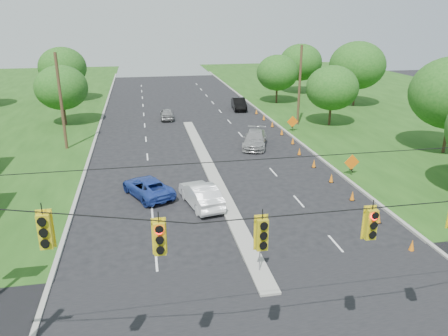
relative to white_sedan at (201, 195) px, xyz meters
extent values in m
cube|color=gray|center=(-8.38, 15.37, -0.79)|extent=(0.25, 110.00, 0.16)
cube|color=gray|center=(11.82, 15.37, -0.79)|extent=(0.25, 110.00, 0.16)
cube|color=gray|center=(1.72, 6.37, -0.79)|extent=(1.00, 34.00, 0.18)
cylinder|color=gray|center=(1.72, -8.63, 0.11)|extent=(0.06, 0.06, 1.80)
cube|color=white|center=(1.72, -8.63, 0.91)|extent=(0.55, 0.04, 0.70)
cylinder|color=black|center=(1.72, -15.63, 6.21)|extent=(24.00, 0.04, 0.04)
cube|color=yellow|center=(-6.28, -15.63, 5.96)|extent=(0.34, 0.24, 1.00)
cube|color=yellow|center=(-3.28, -15.63, 5.43)|extent=(0.34, 0.24, 1.00)
cube|color=yellow|center=(-0.28, -15.63, 5.26)|extent=(0.34, 0.24, 1.00)
cube|color=yellow|center=(3.22, -15.63, 5.26)|extent=(0.34, 0.24, 1.00)
cylinder|color=#422D1C|center=(-10.78, 15.37, 3.71)|extent=(0.28, 0.28, 9.00)
cylinder|color=#422D1C|center=(14.22, 20.37, 3.71)|extent=(0.28, 0.28, 9.00)
cone|color=orange|center=(10.42, -8.13, -0.44)|extent=(0.32, 0.32, 0.70)
cone|color=orange|center=(10.42, -4.63, -0.44)|extent=(0.32, 0.32, 0.70)
cone|color=orange|center=(10.42, -1.13, -0.44)|extent=(0.32, 0.32, 0.70)
cone|color=orange|center=(10.42, 2.37, -0.44)|extent=(0.32, 0.32, 0.70)
cone|color=orange|center=(10.42, 5.87, -0.44)|extent=(0.32, 0.32, 0.70)
cone|color=orange|center=(10.42, 9.37, -0.44)|extent=(0.32, 0.32, 0.70)
cone|color=orange|center=(11.02, 12.87, -0.44)|extent=(0.32, 0.32, 0.70)
cone|color=orange|center=(11.02, 16.37, -0.44)|extent=(0.32, 0.32, 0.70)
cone|color=orange|center=(11.02, 19.87, -0.44)|extent=(0.32, 0.32, 0.70)
cone|color=orange|center=(11.02, 23.37, -0.44)|extent=(0.32, 0.32, 0.70)
cone|color=orange|center=(11.02, 26.87, -0.44)|extent=(0.32, 0.32, 0.70)
cube|color=black|center=(12.52, 3.37, -0.24)|extent=(0.06, 0.58, 0.26)
cube|color=black|center=(12.52, 3.37, -0.24)|extent=(0.06, 0.58, 0.26)
cube|color=orange|center=(12.52, 3.37, 0.36)|extent=(1.27, 0.05, 1.27)
cube|color=black|center=(12.52, 17.37, -0.24)|extent=(0.06, 0.58, 0.26)
cube|color=black|center=(12.52, 17.37, -0.24)|extent=(0.06, 0.58, 0.26)
cube|color=orange|center=(12.52, 17.37, 0.36)|extent=(1.27, 0.05, 1.27)
cylinder|color=black|center=(-12.28, 25.37, 0.47)|extent=(0.28, 0.28, 2.52)
ellipsoid|color=#194C14|center=(-12.28, 25.37, 3.55)|extent=(5.88, 5.88, 5.04)
cylinder|color=black|center=(-14.28, 40.37, 0.65)|extent=(0.28, 0.28, 2.88)
ellipsoid|color=#194C14|center=(-14.28, 40.37, 4.17)|extent=(6.72, 6.72, 5.76)
cylinder|color=black|center=(23.72, 7.37, 0.83)|extent=(0.28, 0.28, 3.24)
cylinder|color=black|center=(17.72, 19.37, 0.47)|extent=(0.28, 0.28, 2.52)
ellipsoid|color=#194C14|center=(17.72, 19.37, 3.55)|extent=(5.88, 5.88, 5.04)
cylinder|color=black|center=(25.72, 29.37, 0.83)|extent=(0.28, 0.28, 3.24)
ellipsoid|color=#194C14|center=(25.72, 29.37, 4.79)|extent=(7.56, 7.56, 6.48)
cylinder|color=black|center=(21.72, 40.37, 0.65)|extent=(0.28, 0.28, 2.88)
ellipsoid|color=#194C14|center=(21.72, 40.37, 4.17)|extent=(6.72, 6.72, 5.76)
cylinder|color=black|center=(15.72, 33.37, 0.47)|extent=(0.28, 0.28, 2.52)
ellipsoid|color=#194C14|center=(15.72, 33.37, 3.55)|extent=(5.88, 5.88, 5.04)
imported|color=white|center=(0.00, 0.00, 0.00)|extent=(2.64, 5.07, 1.59)
imported|color=#233D97|center=(-3.47, 2.33, -0.12)|extent=(4.06, 5.35, 1.35)
imported|color=gray|center=(7.09, 12.72, -0.02)|extent=(3.75, 5.72, 1.54)
imported|color=gray|center=(-0.49, 26.07, -0.11)|extent=(1.77, 4.05, 1.36)
imported|color=black|center=(9.40, 29.99, -0.02)|extent=(2.06, 4.84, 1.55)
camera|label=1|loc=(-3.56, -26.73, 11.42)|focal=35.00mm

